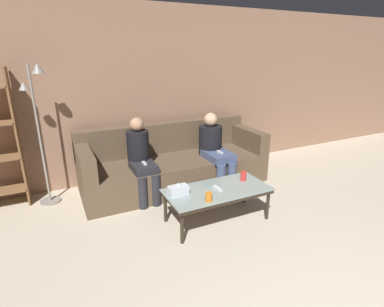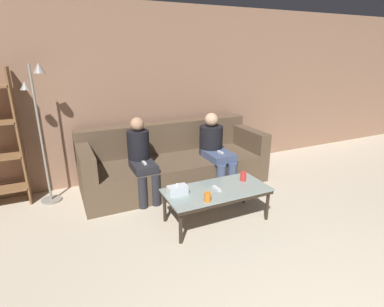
{
  "view_description": "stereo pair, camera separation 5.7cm",
  "coord_description": "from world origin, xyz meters",
  "views": [
    {
      "loc": [
        -1.6,
        -0.37,
        1.92
      ],
      "look_at": [
        0.0,
        2.91,
        0.68
      ],
      "focal_mm": 28.0,
      "sensor_mm": 36.0,
      "label": 1
    },
    {
      "loc": [
        -1.54,
        -0.39,
        1.92
      ],
      "look_at": [
        0.0,
        2.91,
        0.68
      ],
      "focal_mm": 28.0,
      "sensor_mm": 36.0,
      "label": 2
    }
  ],
  "objects": [
    {
      "name": "standing_lamp",
      "position": [
        -1.72,
        3.72,
        1.11
      ],
      "size": [
        0.31,
        0.26,
        1.8
      ],
      "color": "gray",
      "rests_on": "ground_plane"
    },
    {
      "name": "coffee_table",
      "position": [
        0.05,
        2.34,
        0.37
      ],
      "size": [
        1.22,
        0.58,
        0.41
      ],
      "color": "#8C9E99",
      "rests_on": "ground_plane"
    },
    {
      "name": "wall_back",
      "position": [
        0.0,
        4.1,
        1.3
      ],
      "size": [
        12.0,
        0.06,
        2.6
      ],
      "color": "#9E755B",
      "rests_on": "ground_plane"
    },
    {
      "name": "game_remote",
      "position": [
        0.05,
        2.34,
        0.42
      ],
      "size": [
        0.04,
        0.15,
        0.02
      ],
      "color": "white",
      "rests_on": "coffee_table"
    },
    {
      "name": "cup_near_right",
      "position": [
        -0.18,
        2.12,
        0.46
      ],
      "size": [
        0.07,
        0.07,
        0.1
      ],
      "color": "orange",
      "rests_on": "coffee_table"
    },
    {
      "name": "seated_person_left_end",
      "position": [
        -0.56,
        3.32,
        0.58
      ],
      "size": [
        0.31,
        0.63,
        1.1
      ],
      "color": "#28282D",
      "rests_on": "ground_plane"
    },
    {
      "name": "cup_near_left",
      "position": [
        0.47,
        2.41,
        0.47
      ],
      "size": [
        0.07,
        0.07,
        0.11
      ],
      "color": "red",
      "rests_on": "coffee_table"
    },
    {
      "name": "couch",
      "position": [
        0.0,
        3.54,
        0.32
      ],
      "size": [
        2.71,
        0.97,
        0.89
      ],
      "color": "brown",
      "rests_on": "ground_plane"
    },
    {
      "name": "seated_person_mid_left",
      "position": [
        0.56,
        3.31,
        0.58
      ],
      "size": [
        0.35,
        0.72,
        1.07
      ],
      "color": "#47567A",
      "rests_on": "ground_plane"
    },
    {
      "name": "tissue_box",
      "position": [
        -0.41,
        2.41,
        0.46
      ],
      "size": [
        0.22,
        0.12,
        0.13
      ],
      "color": "silver",
      "rests_on": "coffee_table"
    }
  ]
}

